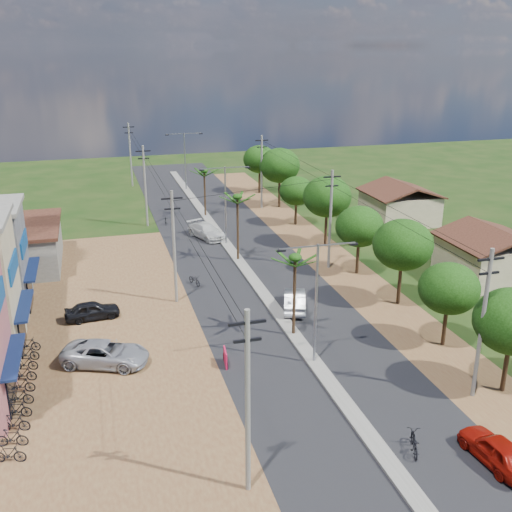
# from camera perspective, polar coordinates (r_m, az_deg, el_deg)

# --- Properties ---
(ground) EXTENTS (160.00, 160.00, 0.00)m
(ground) POSITION_cam_1_polar(r_m,az_deg,el_deg) (38.95, 5.53, -10.12)
(ground) COLOR black
(ground) RESTS_ON ground
(road) EXTENTS (12.00, 110.00, 0.04)m
(road) POSITION_cam_1_polar(r_m,az_deg,el_deg) (51.83, -0.38, -2.24)
(road) COLOR black
(road) RESTS_ON ground
(median) EXTENTS (1.00, 90.00, 0.18)m
(median) POSITION_cam_1_polar(r_m,az_deg,el_deg) (54.51, -1.21, -1.05)
(median) COLOR #605E56
(median) RESTS_ON ground
(dirt_lot_west) EXTENTS (18.00, 46.00, 0.04)m
(dirt_lot_west) POSITION_cam_1_polar(r_m,az_deg,el_deg) (43.94, -17.23, -7.33)
(dirt_lot_west) COLOR brown
(dirt_lot_west) RESTS_ON ground
(dirt_shoulder_east) EXTENTS (5.00, 90.00, 0.03)m
(dirt_shoulder_east) POSITION_cam_1_polar(r_m,az_deg,el_deg) (54.53, 8.27, -1.34)
(dirt_shoulder_east) COLOR brown
(dirt_shoulder_east) RESTS_ON ground
(low_shed) EXTENTS (10.40, 10.40, 3.95)m
(low_shed) POSITION_cam_1_polar(r_m,az_deg,el_deg) (58.69, -23.07, 0.79)
(low_shed) COLOR #605E56
(low_shed) RESTS_ON ground
(house_east_near) EXTENTS (7.60, 7.50, 4.60)m
(house_east_near) POSITION_cam_1_polar(r_m,az_deg,el_deg) (55.38, 21.47, 0.41)
(house_east_near) COLOR tan
(house_east_near) RESTS_ON ground
(house_east_far) EXTENTS (7.60, 7.50, 4.60)m
(house_east_far) POSITION_cam_1_polar(r_m,az_deg,el_deg) (70.36, 13.52, 5.09)
(house_east_far) COLOR tan
(house_east_far) RESTS_ON ground
(tree_east_b) EXTENTS (4.00, 4.00, 5.83)m
(tree_east_b) POSITION_cam_1_polar(r_m,az_deg,el_deg) (41.21, 17.90, -2.97)
(tree_east_b) COLOR black
(tree_east_b) RESTS_ON ground
(tree_east_c) EXTENTS (4.60, 4.60, 6.83)m
(tree_east_c) POSITION_cam_1_polar(r_m,az_deg,el_deg) (46.73, 13.81, 1.04)
(tree_east_c) COLOR black
(tree_east_c) RESTS_ON ground
(tree_east_d) EXTENTS (4.20, 4.20, 6.13)m
(tree_east_d) POSITION_cam_1_polar(r_m,az_deg,el_deg) (52.67, 9.83, 2.79)
(tree_east_d) COLOR black
(tree_east_d) RESTS_ON ground
(tree_east_e) EXTENTS (4.80, 4.80, 7.14)m
(tree_east_e) POSITION_cam_1_polar(r_m,az_deg,el_deg) (59.61, 6.80, 5.63)
(tree_east_e) COLOR black
(tree_east_e) RESTS_ON ground
(tree_east_f) EXTENTS (3.80, 3.80, 5.52)m
(tree_east_f) POSITION_cam_1_polar(r_m,az_deg,el_deg) (67.01, 3.86, 6.20)
(tree_east_f) COLOR black
(tree_east_f) RESTS_ON ground
(tree_east_g) EXTENTS (5.00, 5.00, 7.38)m
(tree_east_g) POSITION_cam_1_polar(r_m,az_deg,el_deg) (74.33, 2.27, 8.61)
(tree_east_g) COLOR black
(tree_east_g) RESTS_ON ground
(tree_east_h) EXTENTS (4.40, 4.40, 6.52)m
(tree_east_h) POSITION_cam_1_polar(r_m,az_deg,el_deg) (81.88, 0.33, 9.20)
(tree_east_h) COLOR black
(tree_east_h) RESTS_ON ground
(palm_median_near) EXTENTS (2.00, 2.00, 6.15)m
(palm_median_near) POSITION_cam_1_polar(r_m,az_deg,el_deg) (40.05, 3.75, -0.49)
(palm_median_near) COLOR black
(palm_median_near) RESTS_ON ground
(palm_median_mid) EXTENTS (2.00, 2.00, 6.55)m
(palm_median_mid) POSITION_cam_1_polar(r_m,az_deg,el_deg) (54.64, -1.78, 5.37)
(palm_median_mid) COLOR black
(palm_median_mid) RESTS_ON ground
(palm_median_far) EXTENTS (2.00, 2.00, 5.85)m
(palm_median_far) POSITION_cam_1_polar(r_m,az_deg,el_deg) (70.05, -4.95, 7.90)
(palm_median_far) COLOR black
(palm_median_far) RESTS_ON ground
(streetlight_near) EXTENTS (5.10, 0.18, 8.00)m
(streetlight_near) POSITION_cam_1_polar(r_m,az_deg,el_deg) (36.84, 5.76, -3.62)
(streetlight_near) COLOR gray
(streetlight_near) RESTS_ON ground
(streetlight_mid) EXTENTS (5.10, 0.18, 8.00)m
(streetlight_mid) POSITION_cam_1_polar(r_m,az_deg,el_deg) (59.64, -2.93, 5.45)
(streetlight_mid) COLOR gray
(streetlight_mid) RESTS_ON ground
(streetlight_far) EXTENTS (5.10, 0.18, 8.00)m
(streetlight_far) POSITION_cam_1_polar(r_m,az_deg,el_deg) (83.70, -6.79, 9.39)
(streetlight_far) COLOR gray
(streetlight_far) RESTS_ON ground
(utility_pole_w_a) EXTENTS (1.60, 0.24, 9.00)m
(utility_pole_w_a) POSITION_cam_1_polar(r_m,az_deg,el_deg) (26.46, -0.80, -13.50)
(utility_pole_w_a) COLOR #605E56
(utility_pole_w_a) RESTS_ON ground
(utility_pole_w_b) EXTENTS (1.60, 0.24, 9.00)m
(utility_pole_w_b) POSITION_cam_1_polar(r_m,az_deg,el_deg) (46.15, -7.82, 1.06)
(utility_pole_w_b) COLOR #605E56
(utility_pole_w_b) RESTS_ON ground
(utility_pole_w_c) EXTENTS (1.60, 0.24, 9.00)m
(utility_pole_w_c) POSITION_cam_1_polar(r_m,az_deg,el_deg) (67.29, -10.52, 6.73)
(utility_pole_w_c) COLOR #605E56
(utility_pole_w_c) RESTS_ON ground
(utility_pole_w_d) EXTENTS (1.60, 0.24, 9.00)m
(utility_pole_w_d) POSITION_cam_1_polar(r_m,az_deg,el_deg) (87.86, -11.89, 9.57)
(utility_pole_w_d) COLOR #605E56
(utility_pole_w_d) RESTS_ON ground
(utility_pole_e_a) EXTENTS (1.60, 0.24, 9.00)m
(utility_pole_e_a) POSITION_cam_1_polar(r_m,az_deg,el_deg) (35.52, 20.77, -5.82)
(utility_pole_e_a) COLOR #605E56
(utility_pole_e_a) RESTS_ON ground
(utility_pole_e_b) EXTENTS (1.60, 0.24, 9.00)m
(utility_pole_e_b) POSITION_cam_1_polar(r_m,az_deg,el_deg) (53.55, 7.11, 3.67)
(utility_pole_e_b) COLOR #605E56
(utility_pole_e_b) RESTS_ON ground
(utility_pole_e_c) EXTENTS (1.60, 0.24, 9.00)m
(utility_pole_e_c) POSITION_cam_1_polar(r_m,az_deg,el_deg) (73.76, 0.54, 8.15)
(utility_pole_e_c) COLOR #605E56
(utility_pole_e_c) RESTS_ON ground
(car_red_near) EXTENTS (2.04, 4.33, 1.43)m
(car_red_near) POSITION_cam_1_polar(r_m,az_deg,el_deg) (32.43, 21.91, -16.81)
(car_red_near) COLOR maroon
(car_red_near) RESTS_ON ground
(car_silver_mid) EXTENTS (2.96, 4.82, 1.50)m
(car_silver_mid) POSITION_cam_1_polar(r_m,az_deg,el_deg) (45.90, 3.70, -4.25)
(car_silver_mid) COLOR #96989D
(car_silver_mid) RESTS_ON ground
(car_white_far) EXTENTS (3.81, 5.57, 1.50)m
(car_white_far) POSITION_cam_1_polar(r_m,az_deg,el_deg) (62.99, -4.75, 2.36)
(car_white_far) COLOR #B2B2AE
(car_white_far) RESTS_ON ground
(car_parked_silver) EXTENTS (6.00, 4.39, 1.52)m
(car_parked_silver) POSITION_cam_1_polar(r_m,az_deg,el_deg) (39.39, -14.14, -9.05)
(car_parked_silver) COLOR #96989D
(car_parked_silver) RESTS_ON ground
(car_parked_dark) EXTENTS (4.10, 2.02, 1.34)m
(car_parked_dark) POSITION_cam_1_polar(r_m,az_deg,el_deg) (45.90, -15.33, -5.05)
(car_parked_dark) COLOR black
(car_parked_dark) RESTS_ON ground
(moto_rider_east) EXTENTS (1.35, 2.06, 1.02)m
(moto_rider_east) POSITION_cam_1_polar(r_m,az_deg,el_deg) (32.06, 14.83, -16.85)
(moto_rider_east) COLOR black
(moto_rider_east) RESTS_ON ground
(moto_rider_west_a) EXTENTS (1.14, 1.75, 0.87)m
(moto_rider_west_a) POSITION_cam_1_polar(r_m,az_deg,el_deg) (50.84, -5.88, -2.29)
(moto_rider_west_a) COLOR black
(moto_rider_west_a) RESTS_ON ground
(moto_rider_west_b) EXTENTS (0.56, 1.52, 0.89)m
(moto_rider_west_b) POSITION_cam_1_polar(r_m,az_deg,el_deg) (68.25, -8.60, 3.28)
(moto_rider_west_b) COLOR black
(moto_rider_west_b) RESTS_ON ground
(roadside_sign) EXTENTS (0.22, 1.32, 1.10)m
(roadside_sign) POSITION_cam_1_polar(r_m,az_deg,el_deg) (38.29, -2.94, -9.66)
(roadside_sign) COLOR #BD113C
(roadside_sign) RESTS_ON ground
(parked_scooter_row) EXTENTS (1.73, 12.54, 1.00)m
(parked_scooter_row) POSITION_cam_1_polar(r_m,az_deg,el_deg) (37.59, -21.57, -11.83)
(parked_scooter_row) COLOR black
(parked_scooter_row) RESTS_ON ground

